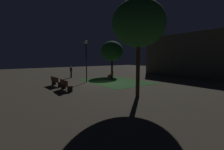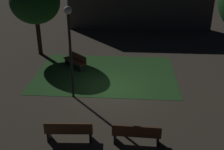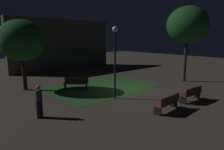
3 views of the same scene
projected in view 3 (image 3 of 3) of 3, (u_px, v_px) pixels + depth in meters
ground_plane at (123, 90)px, 14.53m from camera, size 60.00×60.00×0.00m
grass_lawn at (103, 87)px, 15.55m from camera, size 8.07×5.83×0.01m
bench_path_side at (168, 103)px, 10.30m from camera, size 1.82×0.58×0.88m
bench_front_left at (191, 94)px, 11.94m from camera, size 1.81×0.54×0.88m
bench_lawn_edge at (76, 83)px, 14.80m from camera, size 1.61×1.61×0.88m
tree_tall_center at (188, 25)px, 16.67m from camera, size 3.44×3.44×6.37m
tree_near_wall at (22, 41)px, 13.98m from camera, size 3.22×3.22×5.03m
lamp_post_path_center at (115, 50)px, 12.00m from camera, size 0.36×0.36×4.45m
pedestrian at (39, 101)px, 9.42m from camera, size 0.33×0.32×1.61m
building_wall_backdrop at (63, 45)px, 23.77m from camera, size 12.68×0.80×5.89m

